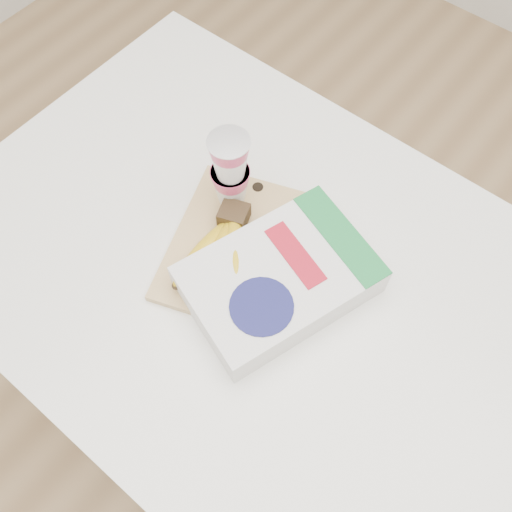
{
  "coord_description": "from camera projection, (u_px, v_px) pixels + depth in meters",
  "views": [
    {
      "loc": [
        0.25,
        -0.35,
        1.74
      ],
      "look_at": [
        -0.03,
        0.0,
        0.92
      ],
      "focal_mm": 40.0,
      "sensor_mm": 36.0,
      "label": 1
    }
  ],
  "objects": [
    {
      "name": "yogurt_stack",
      "position": [
        230.0,
        170.0,
        0.94
      ],
      "size": [
        0.07,
        0.07,
        0.16
      ],
      "color": "white",
      "rests_on": "cutting_board"
    },
    {
      "name": "room",
      "position": [
        280.0,
        61.0,
        0.55
      ],
      "size": [
        4.0,
        4.0,
        4.0
      ],
      "color": "tan",
      "rests_on": "ground"
    },
    {
      "name": "cutting_board",
      "position": [
        235.0,
        246.0,
        0.98
      ],
      "size": [
        0.29,
        0.34,
        0.01
      ],
      "primitive_type": "cube",
      "rotation": [
        0.0,
        0.0,
        0.35
      ],
      "color": "#D4B474",
      "rests_on": "table"
    },
    {
      "name": "bananas",
      "position": [
        221.0,
        251.0,
        0.94
      ],
      "size": [
        0.15,
        0.2,
        0.06
      ],
      "color": "#382816",
      "rests_on": "cutting_board"
    },
    {
      "name": "table",
      "position": [
        266.0,
        361.0,
        1.35
      ],
      "size": [
        1.18,
        0.78,
        0.88
      ],
      "primitive_type": "cube",
      "color": "white",
      "rests_on": "ground"
    },
    {
      "name": "cereal_box",
      "position": [
        279.0,
        279.0,
        0.92
      ],
      "size": [
        0.28,
        0.34,
        0.07
      ],
      "rotation": [
        0.0,
        0.0,
        -0.32
      ],
      "color": "white",
      "rests_on": "table"
    }
  ]
}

